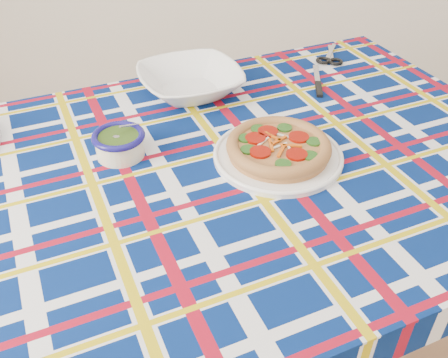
# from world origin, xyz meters

# --- Properties ---
(dining_table) EXTENTS (1.89, 1.59, 0.76)m
(dining_table) POSITION_xyz_m (-0.05, 0.34, 0.68)
(dining_table) COLOR brown
(dining_table) RESTS_ON floor
(tablecloth) EXTENTS (1.93, 1.64, 0.11)m
(tablecloth) POSITION_xyz_m (-0.05, 0.34, 0.71)
(tablecloth) COLOR #041A55
(tablecloth) RESTS_ON dining_table
(main_focaccia_plate) EXTENTS (0.41, 0.41, 0.06)m
(main_focaccia_plate) POSITION_xyz_m (0.12, 0.40, 0.79)
(main_focaccia_plate) COLOR #AD703D
(main_focaccia_plate) RESTS_ON tablecloth
(pesto_bowl) EXTENTS (0.15, 0.15, 0.07)m
(pesto_bowl) POSITION_xyz_m (-0.24, 0.40, 0.80)
(pesto_bowl) COLOR #20370F
(pesto_bowl) RESTS_ON tablecloth
(serving_bowl) EXTENTS (0.37, 0.37, 0.07)m
(serving_bowl) POSITION_xyz_m (-0.10, 0.71, 0.80)
(serving_bowl) COLOR white
(serving_bowl) RESTS_ON tablecloth
(table_knife) EXTENTS (0.03, 0.22, 0.01)m
(table_knife) POSITION_xyz_m (0.27, 0.83, 0.77)
(table_knife) COLOR silver
(table_knife) RESTS_ON tablecloth
(kitchen_scissors) EXTENTS (0.13, 0.20, 0.02)m
(kitchen_scissors) POSITION_xyz_m (0.33, 0.99, 0.77)
(kitchen_scissors) COLOR silver
(kitchen_scissors) RESTS_ON tablecloth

